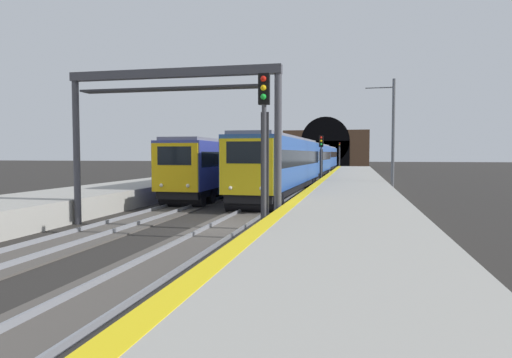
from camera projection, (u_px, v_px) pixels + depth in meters
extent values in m
plane|color=#282623|center=(230.00, 228.00, 18.47)|extent=(320.00, 320.00, 0.00)
cube|color=#9E9B93|center=(348.00, 219.00, 17.44)|extent=(112.00, 4.90, 1.04)
cube|color=#9E9B93|center=(32.00, 209.00, 20.43)|extent=(112.00, 4.90, 1.04)
cube|color=yellow|center=(291.00, 204.00, 17.88)|extent=(112.00, 0.50, 0.01)
cube|color=#4C4742|center=(230.00, 227.00, 18.47)|extent=(160.00, 2.77, 0.06)
cube|color=gray|center=(213.00, 224.00, 18.62)|extent=(160.00, 0.07, 0.15)
cube|color=gray|center=(247.00, 225.00, 18.31)|extent=(160.00, 0.07, 0.15)
cube|color=#4C4742|center=(127.00, 223.00, 19.45)|extent=(160.00, 2.68, 0.06)
cube|color=gray|center=(112.00, 220.00, 19.60)|extent=(160.00, 0.07, 0.15)
cube|color=gray|center=(143.00, 221.00, 19.29)|extent=(160.00, 0.07, 0.15)
cube|color=#264C99|center=(283.00, 161.00, 31.76)|extent=(19.87, 3.34, 2.98)
cube|color=black|center=(283.00, 158.00, 31.74)|extent=(19.08, 3.34, 0.99)
cube|color=slate|center=(283.00, 139.00, 31.67)|extent=(19.26, 2.90, 0.20)
cube|color=black|center=(283.00, 185.00, 31.85)|extent=(19.46, 2.99, 0.52)
cylinder|color=black|center=(251.00, 204.00, 23.19)|extent=(1.00, 2.62, 0.93)
cylinder|color=black|center=(259.00, 200.00, 24.93)|extent=(1.00, 2.62, 0.93)
cylinder|color=black|center=(298.00, 184.00, 38.81)|extent=(1.00, 2.62, 0.93)
cylinder|color=black|center=(301.00, 182.00, 40.55)|extent=(1.00, 2.62, 0.93)
cube|color=yellow|center=(246.00, 167.00, 22.13)|extent=(0.19, 2.71, 2.77)
cube|color=black|center=(246.00, 152.00, 22.04)|extent=(0.09, 1.97, 1.07)
sphere|color=#F2EACC|center=(261.00, 188.00, 21.94)|extent=(0.20, 0.20, 0.20)
sphere|color=#F2EACC|center=(231.00, 188.00, 22.31)|extent=(0.20, 0.20, 0.20)
cube|color=#264C99|center=(311.00, 158.00, 51.56)|extent=(19.87, 3.34, 2.98)
cube|color=black|center=(311.00, 156.00, 51.54)|extent=(19.08, 3.34, 0.94)
cube|color=slate|center=(311.00, 144.00, 51.47)|extent=(19.26, 2.90, 0.20)
cube|color=black|center=(311.00, 173.00, 51.65)|extent=(19.46, 2.99, 0.52)
cylinder|color=black|center=(300.00, 180.00, 43.27)|extent=(1.00, 2.62, 0.93)
cylinder|color=black|center=(302.00, 179.00, 45.02)|extent=(1.00, 2.62, 0.93)
cylinder|color=black|center=(317.00, 174.00, 58.33)|extent=(1.00, 2.62, 0.93)
cylinder|color=black|center=(319.00, 173.00, 60.07)|extent=(1.00, 2.62, 0.93)
cube|color=#264C99|center=(323.00, 157.00, 71.36)|extent=(19.87, 3.34, 2.98)
cube|color=black|center=(323.00, 154.00, 71.34)|extent=(19.08, 3.34, 0.85)
cube|color=slate|center=(323.00, 147.00, 71.27)|extent=(19.26, 2.90, 0.20)
cube|color=black|center=(323.00, 168.00, 71.45)|extent=(19.46, 2.99, 0.52)
cylinder|color=black|center=(317.00, 172.00, 63.06)|extent=(1.00, 2.62, 0.93)
cylinder|color=black|center=(319.00, 172.00, 64.81)|extent=(1.00, 2.62, 0.93)
cylinder|color=black|center=(327.00, 169.00, 78.14)|extent=(1.00, 2.62, 0.93)
cylinder|color=black|center=(328.00, 168.00, 79.88)|extent=(1.00, 2.62, 0.93)
cube|color=navy|center=(222.00, 163.00, 33.22)|extent=(18.31, 2.89, 2.76)
cube|color=black|center=(222.00, 158.00, 33.20)|extent=(17.58, 2.92, 0.85)
cube|color=slate|center=(222.00, 142.00, 33.14)|extent=(17.76, 2.48, 0.20)
cube|color=black|center=(223.00, 184.00, 33.31)|extent=(17.94, 2.56, 0.51)
cylinder|color=black|center=(183.00, 199.00, 25.43)|extent=(0.94, 2.52, 0.92)
cylinder|color=black|center=(193.00, 196.00, 27.19)|extent=(0.94, 2.52, 0.92)
cylinder|color=black|center=(243.00, 183.00, 39.46)|extent=(0.94, 2.52, 0.92)
cylinder|color=black|center=(247.00, 182.00, 41.22)|extent=(0.94, 2.52, 0.92)
cube|color=#E5B20F|center=(175.00, 168.00, 24.25)|extent=(0.14, 2.62, 2.61)
cube|color=black|center=(174.00, 156.00, 24.17)|extent=(0.06, 1.91, 1.00)
sphere|color=#F2EACC|center=(188.00, 186.00, 24.09)|extent=(0.20, 0.20, 0.20)
sphere|color=#F2EACC|center=(161.00, 185.00, 24.40)|extent=(0.20, 0.20, 0.20)
cube|color=navy|center=(270.00, 160.00, 51.60)|extent=(18.31, 2.89, 2.76)
cube|color=black|center=(270.00, 157.00, 51.58)|extent=(17.58, 2.92, 0.85)
cube|color=slate|center=(270.00, 147.00, 51.51)|extent=(17.76, 2.48, 0.20)
cube|color=black|center=(270.00, 173.00, 51.68)|extent=(17.94, 2.56, 0.51)
cylinder|color=black|center=(255.00, 180.00, 43.77)|extent=(0.94, 2.52, 0.92)
cylinder|color=black|center=(259.00, 179.00, 45.53)|extent=(0.94, 2.52, 0.92)
cylinder|color=black|center=(279.00, 174.00, 57.87)|extent=(0.94, 2.52, 0.92)
cylinder|color=black|center=(281.00, 173.00, 59.63)|extent=(0.94, 2.52, 0.92)
cube|color=black|center=(270.00, 142.00, 51.48)|extent=(1.31, 1.65, 0.90)
cylinder|color=#38383D|center=(264.00, 173.00, 15.54)|extent=(0.16, 0.16, 4.67)
cube|color=black|center=(264.00, 89.00, 15.38)|extent=(0.20, 0.38, 1.05)
cube|color=#38383D|center=(265.00, 173.00, 15.68)|extent=(0.04, 0.28, 4.20)
sphere|color=red|center=(263.00, 79.00, 15.24)|extent=(0.20, 0.20, 0.20)
sphere|color=yellow|center=(263.00, 88.00, 15.25)|extent=(0.20, 0.20, 0.20)
sphere|color=green|center=(263.00, 97.00, 15.27)|extent=(0.20, 0.20, 0.20)
cylinder|color=#38383D|center=(321.00, 167.00, 41.17)|extent=(0.16, 0.16, 3.61)
cube|color=black|center=(321.00, 141.00, 41.05)|extent=(0.20, 0.38, 1.05)
cube|color=#38383D|center=(321.00, 167.00, 41.31)|extent=(0.04, 0.28, 3.25)
sphere|color=red|center=(321.00, 138.00, 40.90)|extent=(0.20, 0.20, 0.20)
sphere|color=yellow|center=(321.00, 141.00, 40.92)|extent=(0.20, 0.20, 0.20)
sphere|color=green|center=(321.00, 144.00, 40.93)|extent=(0.20, 0.20, 0.20)
cylinder|color=#4C4C54|center=(339.00, 158.00, 87.66)|extent=(0.16, 0.16, 4.48)
cube|color=black|center=(340.00, 144.00, 87.52)|extent=(0.20, 0.38, 0.75)
cube|color=#4C4C54|center=(339.00, 158.00, 87.80)|extent=(0.04, 0.28, 4.04)
sphere|color=red|center=(340.00, 143.00, 87.38)|extent=(0.20, 0.20, 0.20)
sphere|color=yellow|center=(340.00, 145.00, 87.40)|extent=(0.20, 0.20, 0.20)
cylinder|color=#3F3F47|center=(77.00, 153.00, 19.25)|extent=(0.28, 0.28, 6.05)
cylinder|color=#3F3F47|center=(278.00, 153.00, 17.40)|extent=(0.28, 0.28, 6.05)
cube|color=#3F3F47|center=(171.00, 73.00, 18.15)|extent=(0.36, 8.93, 0.35)
cube|color=#2D2D33|center=(172.00, 89.00, 18.18)|extent=(0.70, 7.79, 0.08)
cube|color=brown|center=(326.00, 148.00, 111.17)|extent=(2.39, 20.86, 8.78)
cube|color=black|center=(325.00, 154.00, 110.03)|extent=(0.12, 11.68, 6.14)
cylinder|color=black|center=(325.00, 141.00, 109.86)|extent=(0.12, 11.68, 11.68)
cylinder|color=#595B60|center=(393.00, 138.00, 32.28)|extent=(0.22, 0.22, 8.30)
cylinder|color=#595B60|center=(380.00, 88.00, 32.29)|extent=(0.08, 1.97, 0.08)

